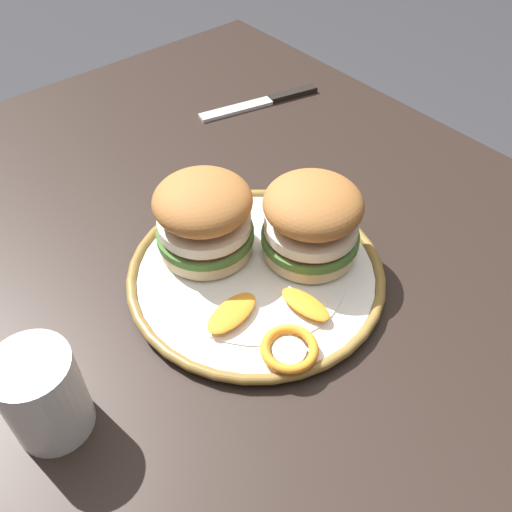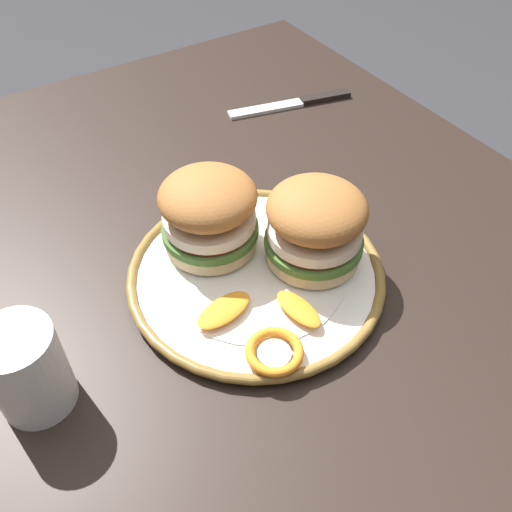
{
  "view_description": "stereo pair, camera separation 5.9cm",
  "coord_description": "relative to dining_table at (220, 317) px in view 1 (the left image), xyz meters",
  "views": [
    {
      "loc": [
        0.4,
        -0.27,
        1.25
      ],
      "look_at": [
        0.05,
        0.02,
        0.78
      ],
      "focal_mm": 39.06,
      "sensor_mm": 36.0,
      "label": 1
    },
    {
      "loc": [
        0.43,
        -0.22,
        1.25
      ],
      "look_at": [
        0.05,
        0.02,
        0.78
      ],
      "focal_mm": 39.06,
      "sensor_mm": 36.0,
      "label": 2
    }
  ],
  "objects": [
    {
      "name": "drinking_glass",
      "position": [
        0.07,
        -0.25,
        0.15
      ],
      "size": [
        0.07,
        0.07,
        0.1
      ],
      "color": "white",
      "rests_on": "dining_table"
    },
    {
      "name": "dining_table",
      "position": [
        0.0,
        0.0,
        0.0
      ],
      "size": [
        1.11,
        0.96,
        0.74
      ],
      "color": "black",
      "rests_on": "ground"
    },
    {
      "name": "orange_peel_strip_long",
      "position": [
        0.09,
        -0.04,
        0.13
      ],
      "size": [
        0.05,
        0.08,
        0.01
      ],
      "color": "orange",
      "rests_on": "dinner_plate"
    },
    {
      "name": "orange_peel_strip_short",
      "position": [
        0.13,
        0.03,
        0.13
      ],
      "size": [
        0.07,
        0.04,
        0.01
      ],
      "color": "orange",
      "rests_on": "dinner_plate"
    },
    {
      "name": "sandwich_half_left",
      "position": [
        -0.02,
        -0.0,
        0.17
      ],
      "size": [
        0.16,
        0.16,
        0.1
      ],
      "color": "beige",
      "rests_on": "dinner_plate"
    },
    {
      "name": "dinner_plate",
      "position": [
        0.05,
        0.02,
        0.11
      ],
      "size": [
        0.31,
        0.31,
        0.02
      ],
      "color": "white",
      "rests_on": "dining_table"
    },
    {
      "name": "sandwich_half_right",
      "position": [
        0.07,
        0.09,
        0.17
      ],
      "size": [
        0.16,
        0.16,
        0.1
      ],
      "color": "beige",
      "rests_on": "dinner_plate"
    },
    {
      "name": "ground_plane",
      "position": [
        0.0,
        0.0,
        -0.64
      ],
      "size": [
        8.0,
        8.0,
        0.0
      ],
      "primitive_type": "plane",
      "color": "#333338"
    },
    {
      "name": "table_knife",
      "position": [
        -0.25,
        0.3,
        0.11
      ],
      "size": [
        0.07,
        0.22,
        0.01
      ],
      "color": "silver",
      "rests_on": "dining_table"
    },
    {
      "name": "orange_peel_curled",
      "position": [
        0.16,
        -0.03,
        0.13
      ],
      "size": [
        0.06,
        0.06,
        0.01
      ],
      "color": "orange",
      "rests_on": "dinner_plate"
    }
  ]
}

